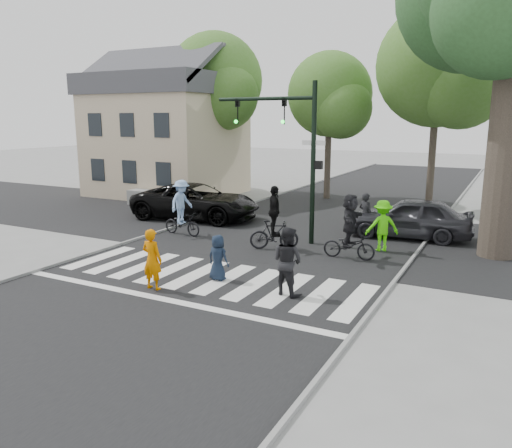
{
  "coord_description": "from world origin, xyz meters",
  "views": [
    {
      "loc": [
        7.9,
        -11.1,
        4.71
      ],
      "look_at": [
        0.5,
        3.0,
        1.3
      ],
      "focal_mm": 35.0,
      "sensor_mm": 36.0,
      "label": 1
    }
  ],
  "objects_px": {
    "traffic_signal": "(292,140)",
    "pedestrian_woman": "(152,259)",
    "pedestrian_child": "(218,258)",
    "car_suv": "(196,201)",
    "cyclist_left": "(182,211)",
    "cyclist_mid": "(274,223)",
    "car_grey": "(410,218)",
    "pedestrian_adult": "(287,261)",
    "cyclist_right": "(350,230)"
  },
  "relations": [
    {
      "from": "traffic_signal",
      "to": "pedestrian_woman",
      "type": "relative_size",
      "value": 3.47
    },
    {
      "from": "pedestrian_child",
      "to": "car_suv",
      "type": "relative_size",
      "value": 0.23
    },
    {
      "from": "traffic_signal",
      "to": "cyclist_left",
      "type": "height_order",
      "value": "traffic_signal"
    },
    {
      "from": "cyclist_mid",
      "to": "cyclist_left",
      "type": "bearing_deg",
      "value": 176.37
    },
    {
      "from": "car_suv",
      "to": "car_grey",
      "type": "height_order",
      "value": "car_suv"
    },
    {
      "from": "traffic_signal",
      "to": "car_grey",
      "type": "relative_size",
      "value": 1.26
    },
    {
      "from": "pedestrian_woman",
      "to": "car_grey",
      "type": "bearing_deg",
      "value": -117.34
    },
    {
      "from": "car_grey",
      "to": "traffic_signal",
      "type": "bearing_deg",
      "value": -60.75
    },
    {
      "from": "cyclist_left",
      "to": "traffic_signal",
      "type": "bearing_deg",
      "value": 14.08
    },
    {
      "from": "pedestrian_adult",
      "to": "cyclist_right",
      "type": "distance_m",
      "value": 4.2
    },
    {
      "from": "pedestrian_adult",
      "to": "cyclist_right",
      "type": "height_order",
      "value": "cyclist_right"
    },
    {
      "from": "pedestrian_child",
      "to": "cyclist_right",
      "type": "relative_size",
      "value": 0.62
    },
    {
      "from": "car_suv",
      "to": "pedestrian_child",
      "type": "bearing_deg",
      "value": -148.89
    },
    {
      "from": "pedestrian_adult",
      "to": "pedestrian_woman",
      "type": "bearing_deg",
      "value": 34.74
    },
    {
      "from": "traffic_signal",
      "to": "cyclist_left",
      "type": "relative_size",
      "value": 2.66
    },
    {
      "from": "pedestrian_woman",
      "to": "car_suv",
      "type": "distance_m",
      "value": 9.88
    },
    {
      "from": "traffic_signal",
      "to": "car_suv",
      "type": "xyz_separation_m",
      "value": [
        -5.73,
        1.9,
        -3.07
      ]
    },
    {
      "from": "cyclist_mid",
      "to": "car_suv",
      "type": "relative_size",
      "value": 0.39
    },
    {
      "from": "pedestrian_woman",
      "to": "car_grey",
      "type": "xyz_separation_m",
      "value": [
        5.13,
        9.57,
        -0.05
      ]
    },
    {
      "from": "traffic_signal",
      "to": "cyclist_right",
      "type": "bearing_deg",
      "value": -26.06
    },
    {
      "from": "traffic_signal",
      "to": "car_grey",
      "type": "bearing_deg",
      "value": 34.41
    },
    {
      "from": "pedestrian_child",
      "to": "car_grey",
      "type": "height_order",
      "value": "car_grey"
    },
    {
      "from": "traffic_signal",
      "to": "cyclist_right",
      "type": "relative_size",
      "value": 2.7
    },
    {
      "from": "cyclist_right",
      "to": "car_suv",
      "type": "bearing_deg",
      "value": 159.05
    },
    {
      "from": "pedestrian_adult",
      "to": "pedestrian_child",
      "type": "bearing_deg",
      "value": 9.43
    },
    {
      "from": "pedestrian_adult",
      "to": "cyclist_left",
      "type": "height_order",
      "value": "cyclist_left"
    },
    {
      "from": "pedestrian_woman",
      "to": "cyclist_right",
      "type": "relative_size",
      "value": 0.78
    },
    {
      "from": "cyclist_left",
      "to": "pedestrian_adult",
      "type": "bearing_deg",
      "value": -33.55
    },
    {
      "from": "pedestrian_adult",
      "to": "car_suv",
      "type": "xyz_separation_m",
      "value": [
        -8.04,
        7.42,
        -0.11
      ]
    },
    {
      "from": "cyclist_left",
      "to": "car_grey",
      "type": "height_order",
      "value": "cyclist_left"
    },
    {
      "from": "car_suv",
      "to": "car_grey",
      "type": "xyz_separation_m",
      "value": [
        9.67,
        0.8,
        -0.02
      ]
    },
    {
      "from": "pedestrian_woman",
      "to": "car_suv",
      "type": "bearing_deg",
      "value": -61.76
    },
    {
      "from": "traffic_signal",
      "to": "pedestrian_woman",
      "type": "xyz_separation_m",
      "value": [
        -1.18,
        -6.87,
        -3.04
      ]
    },
    {
      "from": "cyclist_left",
      "to": "cyclist_right",
      "type": "relative_size",
      "value": 1.02
    },
    {
      "from": "traffic_signal",
      "to": "pedestrian_child",
      "type": "bearing_deg",
      "value": -89.87
    },
    {
      "from": "cyclist_left",
      "to": "cyclist_mid",
      "type": "bearing_deg",
      "value": -3.63
    },
    {
      "from": "car_grey",
      "to": "cyclist_mid",
      "type": "bearing_deg",
      "value": -49.79
    },
    {
      "from": "traffic_signal",
      "to": "car_suv",
      "type": "distance_m",
      "value": 6.77
    },
    {
      "from": "cyclist_mid",
      "to": "car_suv",
      "type": "distance_m",
      "value": 6.54
    },
    {
      "from": "traffic_signal",
      "to": "car_suv",
      "type": "relative_size",
      "value": 1.0
    },
    {
      "from": "cyclist_right",
      "to": "pedestrian_adult",
      "type": "bearing_deg",
      "value": -95.8
    },
    {
      "from": "pedestrian_adult",
      "to": "car_suv",
      "type": "distance_m",
      "value": 10.94
    },
    {
      "from": "pedestrian_adult",
      "to": "cyclist_mid",
      "type": "distance_m",
      "value": 4.78
    },
    {
      "from": "pedestrian_woman",
      "to": "cyclist_right",
      "type": "bearing_deg",
      "value": -124.45
    },
    {
      "from": "car_grey",
      "to": "car_suv",
      "type": "bearing_deg",
      "value": -90.44
    },
    {
      "from": "pedestrian_adult",
      "to": "car_suv",
      "type": "height_order",
      "value": "pedestrian_adult"
    },
    {
      "from": "pedestrian_woman",
      "to": "pedestrian_adult",
      "type": "relative_size",
      "value": 0.92
    },
    {
      "from": "car_grey",
      "to": "cyclist_left",
      "type": "bearing_deg",
      "value": -70.59
    },
    {
      "from": "car_grey",
      "to": "pedestrian_child",
      "type": "bearing_deg",
      "value": -31.2
    },
    {
      "from": "cyclist_mid",
      "to": "traffic_signal",
      "type": "bearing_deg",
      "value": 87.06
    }
  ]
}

